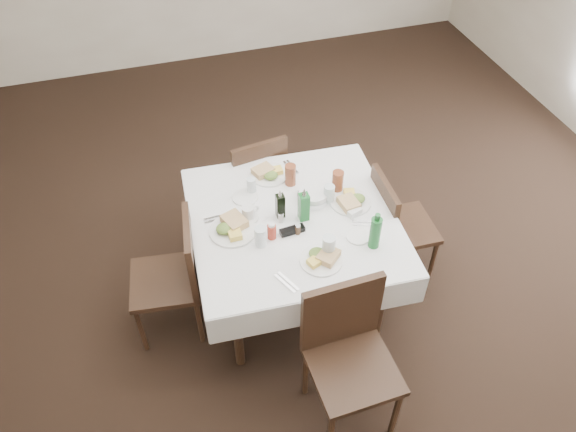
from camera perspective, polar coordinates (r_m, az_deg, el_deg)
The scene contains 33 objects.
ground_plane at distance 4.16m, azimuth 2.80°, elevation -6.56°, with size 7.00×7.00×0.00m, color black.
room_shell at distance 3.03m, azimuth 3.95°, elevation 14.21°, with size 6.04×7.04×2.80m.
dining_table at distance 3.57m, azimuth 0.56°, elevation -1.17°, with size 1.36×1.36×0.76m.
chair_north at distance 4.21m, azimuth -3.32°, elevation 4.00°, with size 0.48×0.48×0.88m.
chair_south at distance 3.19m, azimuth 6.05°, elevation -13.12°, with size 0.47×0.47×0.97m.
chair_east at distance 3.93m, azimuth 10.68°, elevation -0.57°, with size 0.43×0.43×0.88m.
chair_west at distance 3.61m, azimuth -11.21°, elevation -5.55°, with size 0.48×0.48×0.91m.
meal_north at distance 3.80m, azimuth -2.01°, elevation 4.37°, with size 0.26×0.26×0.06m.
meal_south at distance 3.26m, azimuth 3.46°, elevation -4.26°, with size 0.25×0.25×0.05m.
meal_east at distance 3.61m, azimuth 6.43°, elevation 1.52°, with size 0.26×0.26×0.06m.
meal_west at distance 3.44m, azimuth -5.70°, elevation -1.18°, with size 0.29×0.29×0.06m.
side_plate_a at distance 3.65m, azimuth -4.37°, elevation 1.91°, with size 0.17×0.17×0.01m.
side_plate_b at distance 3.42m, azimuth 7.12°, elevation -2.06°, with size 0.15×0.15×0.01m.
water_n at distance 3.66m, azimuth -3.74°, elevation 3.11°, with size 0.06×0.06×0.11m.
water_s at distance 3.26m, azimuth 4.15°, elevation -3.09°, with size 0.08×0.08×0.14m.
water_e at distance 3.59m, azimuth 4.19°, elevation 2.25°, with size 0.07×0.07×0.13m.
water_w at distance 3.31m, azimuth -2.80°, elevation -2.09°, with size 0.07×0.07×0.13m.
iced_tea_a at distance 3.70m, azimuth 0.24°, elevation 4.21°, with size 0.07×0.07×0.15m.
iced_tea_b at distance 3.66m, azimuth 5.06°, elevation 3.51°, with size 0.07×0.07×0.16m.
bread_basket at distance 3.62m, azimuth 2.60°, elevation 2.07°, with size 0.21×0.21×0.07m.
oil_cruet_dark at distance 3.46m, azimuth -0.80°, elevation 1.13°, with size 0.05×0.05×0.22m.
oil_cruet_green at distance 3.44m, azimuth 1.61°, elevation 1.05°, with size 0.06×0.06×0.25m.
ketchup_bottle at distance 3.36m, azimuth -1.67°, elevation -1.54°, with size 0.05×0.05×0.12m.
salt_shaker at distance 3.46m, azimuth -0.73°, elevation -0.12°, with size 0.03×0.03×0.08m.
pepper_shaker at distance 3.39m, azimuth 1.00°, elevation -1.33°, with size 0.03×0.03×0.08m.
coffee_mug at distance 3.49m, azimuth -4.02°, elevation 0.29°, with size 0.14×0.13×0.09m.
sunglasses at distance 3.41m, azimuth 0.43°, elevation -1.47°, with size 0.16×0.06×0.03m.
green_bottle at distance 3.31m, azimuth 8.85°, elevation -1.64°, with size 0.07×0.07×0.26m.
sugar_caddy at distance 3.54m, azimuth 6.76°, elevation 0.40°, with size 0.10×0.08×0.05m.
cutlery_n at distance 3.87m, azimuth 0.30°, elevation 4.96°, with size 0.07×0.17×0.01m.
cutlery_s at distance 3.16m, azimuth -0.13°, elevation -6.76°, with size 0.11×0.17×0.01m.
cutlery_e at distance 3.51m, azimuth 8.01°, elevation -0.73°, with size 0.19×0.11×0.01m.
cutlery_w at distance 3.53m, azimuth -7.06°, elevation -0.21°, with size 0.19×0.05×0.01m.
Camera 1 is at (-0.96, -2.43, 3.24)m, focal length 35.00 mm.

